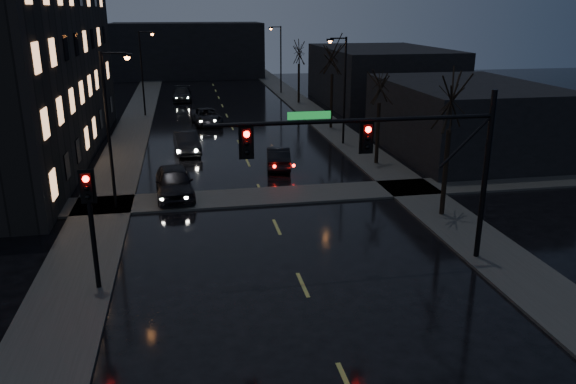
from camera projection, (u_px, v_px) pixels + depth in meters
name	position (u px, v px, depth m)	size (l,w,h in m)	color
sidewalk_left	(129.00, 138.00, 44.90)	(3.00, 140.00, 0.12)	#2D2D2B
sidewalk_right	(335.00, 130.00, 47.84)	(3.00, 140.00, 0.12)	#2D2D2B
sidewalk_cross	(263.00, 196.00, 30.95)	(40.00, 3.00, 0.12)	#2D2D2B
commercial_right_near	(464.00, 118.00, 39.88)	(10.00, 14.00, 5.00)	black
commercial_right_far	(380.00, 76.00, 60.55)	(12.00, 18.00, 6.00)	black
far_block	(188.00, 50.00, 84.83)	(22.00, 10.00, 8.00)	black
signal_mast	(398.00, 149.00, 21.23)	(11.11, 0.41, 7.00)	black
signal_pole_left	(90.00, 213.00, 19.85)	(0.35, 0.41, 4.53)	black
tree_near	(453.00, 92.00, 26.28)	(3.52, 3.52, 8.08)	black
tree_mid_a	(381.00, 76.00, 35.75)	(3.30, 3.30, 7.58)	black
tree_mid_b	(333.00, 51.00, 46.73)	(3.74, 3.74, 8.59)	black
tree_far	(299.00, 47.00, 59.98)	(3.43, 3.43, 7.88)	black
streetlight_l_near	(112.00, 118.00, 27.71)	(1.53, 0.28, 8.00)	black
streetlight_l_far	(144.00, 66.00, 52.95)	(1.53, 0.28, 8.00)	black
streetlight_r_mid	(342.00, 82.00, 41.54)	(1.53, 0.28, 8.00)	black
streetlight_r_far	(279.00, 54.00, 67.72)	(1.53, 0.28, 8.00)	black
oncoming_car_a	(174.00, 182.00, 30.82)	(2.00, 4.96, 1.69)	black
oncoming_car_b	(187.00, 143.00, 40.42)	(1.58, 4.54, 1.50)	black
oncoming_car_c	(207.00, 116.00, 50.56)	(2.35, 5.10, 1.42)	black
oncoming_car_d	(182.00, 94.00, 63.44)	(2.11, 5.19, 1.51)	black
lead_car	(278.00, 157.00, 36.60)	(1.46, 4.19, 1.38)	black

